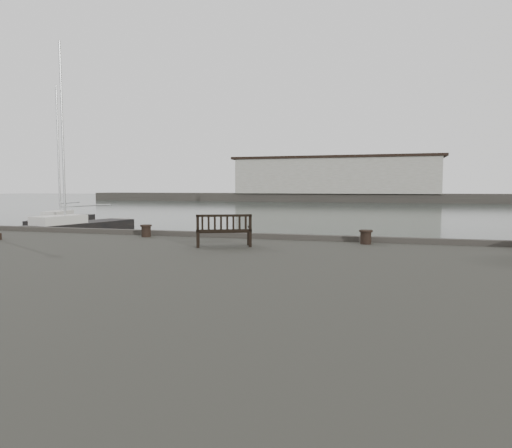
# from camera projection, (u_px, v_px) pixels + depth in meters

# --- Properties ---
(ground) EXTENTS (400.00, 400.00, 0.00)m
(ground) POSITION_uv_depth(u_px,v_px,m) (268.00, 281.00, 16.36)
(ground) COLOR black
(ground) RESTS_ON ground
(pontoon) EXTENTS (2.00, 24.00, 0.50)m
(pontoon) POSITION_uv_depth(u_px,v_px,m) (25.00, 233.00, 31.47)
(pontoon) COLOR #B1AFA4
(pontoon) RESTS_ON ground
(breakwater) EXTENTS (140.00, 9.50, 12.20)m
(breakwater) POSITION_uv_depth(u_px,v_px,m) (350.00, 183.00, 105.36)
(breakwater) COLOR #383530
(breakwater) RESTS_ON ground
(bench) EXTENTS (1.77, 1.18, 0.96)m
(bench) POSITION_uv_depth(u_px,v_px,m) (224.00, 237.00, 13.91)
(bench) COLOR black
(bench) RESTS_ON quay
(bollard_left) EXTENTS (0.54, 0.54, 0.44)m
(bollard_left) POSITION_uv_depth(u_px,v_px,m) (146.00, 231.00, 16.67)
(bollard_left) COLOR black
(bollard_left) RESTS_ON quay
(bollard_right) EXTENTS (0.50, 0.50, 0.45)m
(bollard_right) POSITION_uv_depth(u_px,v_px,m) (366.00, 237.00, 14.55)
(bollard_right) COLOR black
(bollard_right) RESTS_ON quay
(yacht_b) EXTENTS (4.37, 9.59, 12.48)m
(yacht_b) POSITION_uv_depth(u_px,v_px,m) (63.00, 224.00, 39.39)
(yacht_b) COLOR black
(yacht_b) RESTS_ON ground
(yacht_c) EXTENTS (4.24, 10.82, 14.05)m
(yacht_c) POSITION_uv_depth(u_px,v_px,m) (72.00, 231.00, 32.94)
(yacht_c) COLOR black
(yacht_c) RESTS_ON ground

